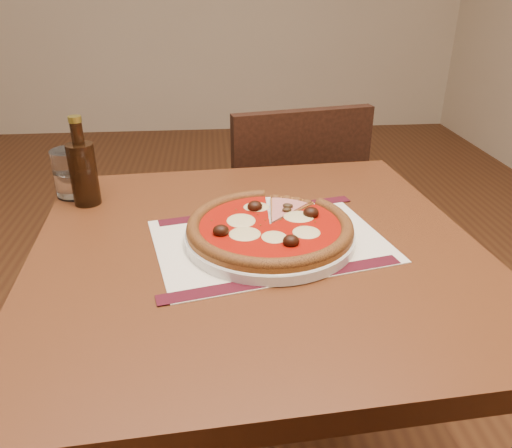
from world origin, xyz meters
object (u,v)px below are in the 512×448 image
Objects in this scene: table at (257,290)px; pizza at (270,226)px; plate at (270,236)px; bottle at (83,171)px; chair_far at (288,217)px; water_glass at (73,173)px.

table is 0.13m from pizza.
bottle is at bearing 150.93° from plate.
pizza is (0.02, 0.01, 0.13)m from table.
chair_far is (0.16, 0.64, -0.16)m from table.
water_glass is at bearing 124.42° from bottle.
pizza is 2.93× the size of water_glass.
plate is (-0.13, -0.63, 0.27)m from chair_far.
table is 0.49m from water_glass.
water_glass is (-0.38, 0.26, 0.15)m from table.
chair_far reaches higher than water_glass.
plate is (0.02, 0.01, 0.11)m from table.
water_glass is at bearing 145.14° from table.
table is 0.99× the size of chair_far.
chair_far is 0.70m from plate.
bottle is (-0.50, -0.43, 0.33)m from chair_far.
table is 0.68m from chair_far.
water_glass is (-0.54, -0.38, 0.31)m from chair_far.
water_glass is (-0.40, 0.26, 0.04)m from plate.
water_glass is (-0.40, 0.26, 0.02)m from pizza.
chair_far is 2.79× the size of plate.
pizza is (-0.13, -0.63, 0.29)m from chair_far.
water_glass is at bearing 23.59° from chair_far.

